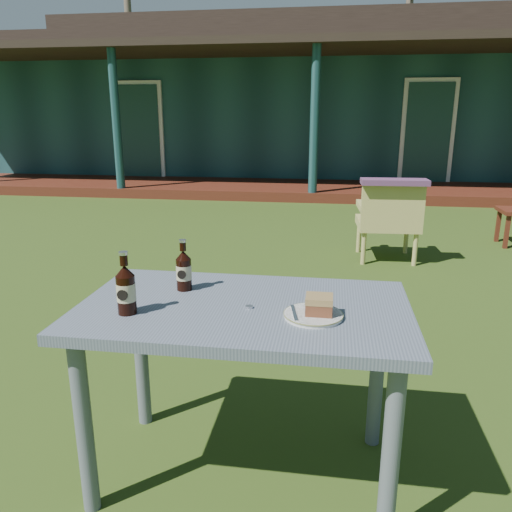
% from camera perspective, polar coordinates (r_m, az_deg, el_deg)
% --- Properties ---
extents(ground, '(80.00, 80.00, 0.00)m').
position_cam_1_polar(ground, '(3.56, 3.14, -6.99)').
color(ground, '#334916').
extents(pavilion, '(15.80, 8.30, 3.45)m').
position_cam_1_polar(pavilion, '(12.66, 7.56, 16.86)').
color(pavilion, '#173C3E').
rests_on(pavilion, ground).
extents(tree_left, '(0.28, 0.28, 10.50)m').
position_cam_1_polar(tree_left, '(22.69, -14.42, 25.34)').
color(tree_left, brown).
rests_on(tree_left, ground).
extents(tree_mid, '(0.28, 0.28, 9.50)m').
position_cam_1_polar(tree_mid, '(22.19, 16.99, 24.08)').
color(tree_mid, brown).
rests_on(tree_mid, ground).
extents(cafe_table, '(1.20, 0.70, 0.72)m').
position_cam_1_polar(cafe_table, '(1.86, -1.39, -8.51)').
color(cafe_table, slate).
rests_on(cafe_table, ground).
extents(plate, '(0.20, 0.20, 0.01)m').
position_cam_1_polar(plate, '(1.72, 6.56, -6.71)').
color(plate, silver).
rests_on(plate, cafe_table).
extents(cake_slice, '(0.09, 0.09, 0.06)m').
position_cam_1_polar(cake_slice, '(1.71, 7.22, -5.52)').
color(cake_slice, brown).
rests_on(cake_slice, plate).
extents(fork, '(0.04, 0.14, 0.00)m').
position_cam_1_polar(fork, '(1.71, 4.37, -6.49)').
color(fork, silver).
rests_on(fork, plate).
extents(cola_bottle_near, '(0.06, 0.06, 0.20)m').
position_cam_1_polar(cola_bottle_near, '(1.97, -8.26, -1.59)').
color(cola_bottle_near, black).
rests_on(cola_bottle_near, cafe_table).
extents(cola_bottle_far, '(0.07, 0.07, 0.22)m').
position_cam_1_polar(cola_bottle_far, '(1.77, -14.65, -3.68)').
color(cola_bottle_far, black).
rests_on(cola_bottle_far, cafe_table).
extents(bottle_cap, '(0.03, 0.03, 0.01)m').
position_cam_1_polar(bottle_cap, '(1.79, -0.79, -5.83)').
color(bottle_cap, silver).
rests_on(bottle_cap, cafe_table).
extents(armchair_left, '(0.59, 0.56, 0.77)m').
position_cam_1_polar(armchair_left, '(4.95, 14.95, 4.29)').
color(armchair_left, tan).
rests_on(armchair_left, ground).
extents(floral_throw, '(0.61, 0.24, 0.05)m').
position_cam_1_polar(floral_throw, '(4.74, 15.55, 8.17)').
color(floral_throw, '#5C3558').
rests_on(floral_throw, armchair_left).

